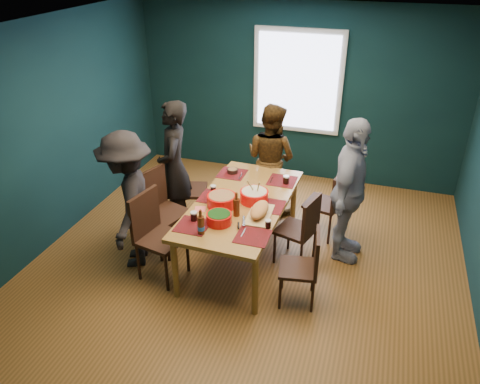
# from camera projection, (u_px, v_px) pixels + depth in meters

# --- Properties ---
(room) EXTENTS (5.01, 5.01, 2.71)m
(room) POSITION_uv_depth(u_px,v_px,m) (257.00, 148.00, 5.25)
(room) COLOR #915B2A
(room) RESTS_ON ground
(dining_table) EXTENTS (1.07, 2.04, 0.76)m
(dining_table) POSITION_uv_depth(u_px,v_px,m) (241.00, 207.00, 5.44)
(dining_table) COLOR olive
(dining_table) RESTS_ON floor
(chair_left_far) EXTENTS (0.54, 0.54, 0.97)m
(chair_left_far) POSITION_uv_depth(u_px,v_px,m) (182.00, 184.00, 6.22)
(chair_left_far) COLOR black
(chair_left_far) RESTS_ON floor
(chair_left_mid) EXTENTS (0.58, 0.58, 1.03)m
(chair_left_mid) POSITION_uv_depth(u_px,v_px,m) (159.00, 204.00, 5.69)
(chair_left_mid) COLOR black
(chair_left_mid) RESTS_ON floor
(chair_left_near) EXTENTS (0.55, 0.55, 1.03)m
(chair_left_near) POSITION_uv_depth(u_px,v_px,m) (154.00, 229.00, 5.19)
(chair_left_near) COLOR black
(chair_left_near) RESTS_ON floor
(chair_right_far) EXTENTS (0.50, 0.50, 0.93)m
(chair_right_far) POSITION_uv_depth(u_px,v_px,m) (330.00, 199.00, 5.91)
(chair_right_far) COLOR black
(chair_right_far) RESTS_ON floor
(chair_right_mid) EXTENTS (0.51, 0.51, 0.90)m
(chair_right_mid) POSITION_uv_depth(u_px,v_px,m) (303.00, 226.00, 5.39)
(chair_right_mid) COLOR black
(chair_right_mid) RESTS_ON floor
(chair_right_near) EXTENTS (0.45, 0.45, 0.86)m
(chair_right_near) POSITION_uv_depth(u_px,v_px,m) (307.00, 263.00, 4.82)
(chair_right_near) COLOR black
(chair_right_near) RESTS_ON floor
(person_far_left) EXTENTS (0.60, 0.74, 1.74)m
(person_far_left) POSITION_uv_depth(u_px,v_px,m) (174.00, 167.00, 5.98)
(person_far_left) COLOR black
(person_far_left) RESTS_ON floor
(person_back) EXTENTS (0.92, 0.82, 1.55)m
(person_back) POSITION_uv_depth(u_px,v_px,m) (271.00, 158.00, 6.44)
(person_back) COLOR black
(person_back) RESTS_ON floor
(person_right) EXTENTS (0.52, 1.07, 1.77)m
(person_right) POSITION_uv_depth(u_px,v_px,m) (349.00, 192.00, 5.37)
(person_right) COLOR white
(person_right) RESTS_ON floor
(person_near_left) EXTENTS (0.94, 1.21, 1.65)m
(person_near_left) POSITION_uv_depth(u_px,v_px,m) (129.00, 201.00, 5.30)
(person_near_left) COLOR black
(person_near_left) RESTS_ON floor
(bowl_salad) EXTENTS (0.33, 0.33, 0.14)m
(bowl_salad) POSITION_uv_depth(u_px,v_px,m) (222.00, 200.00, 5.29)
(bowl_salad) COLOR red
(bowl_salad) RESTS_ON dining_table
(bowl_dumpling) EXTENTS (0.33, 0.33, 0.31)m
(bowl_dumpling) POSITION_uv_depth(u_px,v_px,m) (254.00, 196.00, 5.38)
(bowl_dumpling) COLOR red
(bowl_dumpling) RESTS_ON dining_table
(bowl_herbs) EXTENTS (0.28, 0.28, 0.12)m
(bowl_herbs) POSITION_uv_depth(u_px,v_px,m) (219.00, 218.00, 4.97)
(bowl_herbs) COLOR red
(bowl_herbs) RESTS_ON dining_table
(cutting_board) EXTENTS (0.30, 0.61, 0.14)m
(cutting_board) POSITION_uv_depth(u_px,v_px,m) (259.00, 211.00, 5.10)
(cutting_board) COLOR tan
(cutting_board) RESTS_ON dining_table
(small_bowl) EXTENTS (0.14, 0.14, 0.06)m
(small_bowl) POSITION_uv_depth(u_px,v_px,m) (232.00, 171.00, 6.05)
(small_bowl) COLOR black
(small_bowl) RESTS_ON dining_table
(beer_bottle_a) EXTENTS (0.08, 0.08, 0.28)m
(beer_bottle_a) POSITION_uv_depth(u_px,v_px,m) (201.00, 225.00, 4.78)
(beer_bottle_a) COLOR #451C0C
(beer_bottle_a) RESTS_ON dining_table
(beer_bottle_b) EXTENTS (0.07, 0.07, 0.28)m
(beer_bottle_b) POSITION_uv_depth(u_px,v_px,m) (236.00, 207.00, 5.09)
(beer_bottle_b) COLOR #451C0C
(beer_bottle_b) RESTS_ON dining_table
(cola_glass_a) EXTENTS (0.08, 0.08, 0.11)m
(cola_glass_a) POSITION_uv_depth(u_px,v_px,m) (194.00, 216.00, 5.02)
(cola_glass_a) COLOR black
(cola_glass_a) RESTS_ON dining_table
(cola_glass_b) EXTENTS (0.07, 0.07, 0.09)m
(cola_glass_b) POSITION_uv_depth(u_px,v_px,m) (268.00, 224.00, 4.90)
(cola_glass_b) COLOR black
(cola_glass_b) RESTS_ON dining_table
(cola_glass_c) EXTENTS (0.08, 0.08, 0.11)m
(cola_glass_c) POSITION_uv_depth(u_px,v_px,m) (286.00, 179.00, 5.77)
(cola_glass_c) COLOR black
(cola_glass_c) RESTS_ON dining_table
(cola_glass_d) EXTENTS (0.07, 0.07, 0.10)m
(cola_glass_d) POSITION_uv_depth(u_px,v_px,m) (213.00, 189.00, 5.57)
(cola_glass_d) COLOR black
(cola_glass_d) RESTS_ON dining_table
(napkin_a) EXTENTS (0.18, 0.18, 0.00)m
(napkin_a) POSITION_uv_depth(u_px,v_px,m) (270.00, 205.00, 5.34)
(napkin_a) COLOR #F06865
(napkin_a) RESTS_ON dining_table
(napkin_b) EXTENTS (0.15, 0.15, 0.00)m
(napkin_b) POSITION_uv_depth(u_px,v_px,m) (200.00, 209.00, 5.26)
(napkin_b) COLOR #F06865
(napkin_b) RESTS_ON dining_table
(napkin_c) EXTENTS (0.19, 0.19, 0.00)m
(napkin_c) POSITION_uv_depth(u_px,v_px,m) (248.00, 239.00, 4.73)
(napkin_c) COLOR #F06865
(napkin_c) RESTS_ON dining_table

